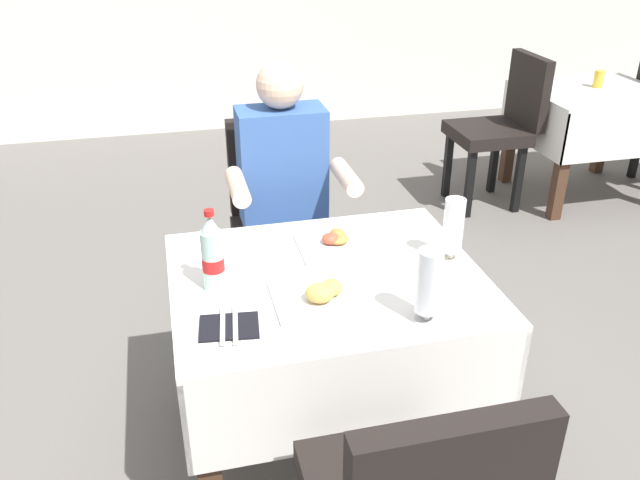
% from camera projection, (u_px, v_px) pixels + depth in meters
% --- Properties ---
extents(ground_plane, '(11.00, 11.00, 0.00)m').
position_uv_depth(ground_plane, '(307.00, 473.00, 2.35)').
color(ground_plane, '#66605B').
extents(main_dining_table, '(1.01, 0.84, 0.73)m').
position_uv_depth(main_dining_table, '(327.00, 320.00, 2.23)').
color(main_dining_table, white).
rests_on(main_dining_table, ground).
extents(chair_far_diner_seat, '(0.44, 0.50, 0.97)m').
position_uv_depth(chair_far_diner_seat, '(282.00, 218.00, 2.93)').
color(chair_far_diner_seat, black).
rests_on(chair_far_diner_seat, ground).
extents(seated_diner_far, '(0.50, 0.46, 1.26)m').
position_uv_depth(seated_diner_far, '(285.00, 196.00, 2.76)').
color(seated_diner_far, '#282D42').
rests_on(seated_diner_far, ground).
extents(plate_near_camera, '(0.25, 0.25, 0.07)m').
position_uv_depth(plate_near_camera, '(318.00, 295.00, 2.00)').
color(plate_near_camera, white).
rests_on(plate_near_camera, main_dining_table).
extents(plate_far_diner, '(0.23, 0.23, 0.05)m').
position_uv_depth(plate_far_diner, '(333.00, 242.00, 2.32)').
color(plate_far_diner, white).
rests_on(plate_far_diner, main_dining_table).
extents(beer_glass_left, '(0.07, 0.07, 0.23)m').
position_uv_depth(beer_glass_left, '(429.00, 285.00, 1.86)').
color(beer_glass_left, white).
rests_on(beer_glass_left, main_dining_table).
extents(beer_glass_middle, '(0.07, 0.07, 0.22)m').
position_uv_depth(beer_glass_middle, '(453.00, 230.00, 2.19)').
color(beer_glass_middle, white).
rests_on(beer_glass_middle, main_dining_table).
extents(cola_bottle_primary, '(0.07, 0.07, 0.27)m').
position_uv_depth(cola_bottle_primary, '(213.00, 255.00, 2.02)').
color(cola_bottle_primary, silver).
rests_on(cola_bottle_primary, main_dining_table).
extents(napkin_cutlery_set, '(0.18, 0.19, 0.01)m').
position_uv_depth(napkin_cutlery_set, '(229.00, 326.00, 1.88)').
color(napkin_cutlery_set, black).
rests_on(napkin_cutlery_set, main_dining_table).
extents(background_dining_table, '(0.87, 0.77, 0.73)m').
position_uv_depth(background_dining_table, '(590.00, 118.00, 4.33)').
color(background_dining_table, white).
rests_on(background_dining_table, ground).
extents(background_chair_left, '(0.50, 0.44, 0.97)m').
position_uv_depth(background_chair_left, '(501.00, 122.00, 4.19)').
color(background_chair_left, black).
rests_on(background_chair_left, ground).
extents(background_table_tumbler, '(0.06, 0.06, 0.11)m').
position_uv_depth(background_table_tumbler, '(599.00, 79.00, 4.26)').
color(background_table_tumbler, gold).
rests_on(background_table_tumbler, background_dining_table).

